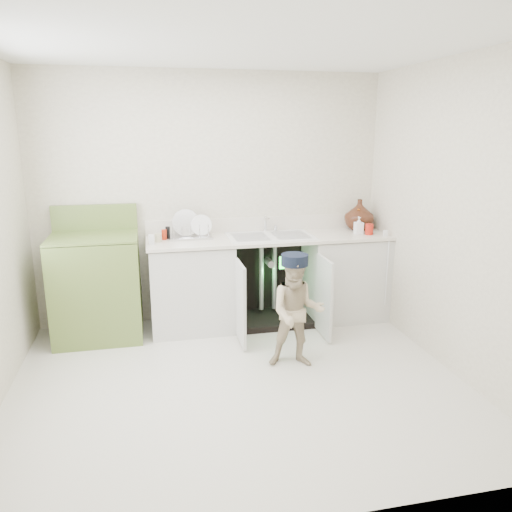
# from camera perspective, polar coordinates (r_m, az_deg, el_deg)

# --- Properties ---
(ground) EXTENTS (3.50, 3.50, 0.00)m
(ground) POSITION_cam_1_polar(r_m,az_deg,el_deg) (4.07, -1.98, -14.19)
(ground) COLOR beige
(ground) RESTS_ON ground
(room_shell) EXTENTS (6.00, 5.50, 1.26)m
(room_shell) POSITION_cam_1_polar(r_m,az_deg,el_deg) (3.64, -2.15, 3.35)
(room_shell) COLOR beige
(room_shell) RESTS_ON ground
(counter_run) EXTENTS (2.44, 1.02, 1.22)m
(counter_run) POSITION_cam_1_polar(r_m,az_deg,el_deg) (5.10, 1.94, -2.42)
(counter_run) COLOR silver
(counter_run) RESTS_ON ground
(avocado_stove) EXTENTS (0.80, 0.65, 1.24)m
(avocado_stove) POSITION_cam_1_polar(r_m,az_deg,el_deg) (4.94, -17.70, -3.23)
(avocado_stove) COLOR #5C7734
(avocado_stove) RESTS_ON ground
(repair_worker) EXTENTS (0.53, 0.90, 0.96)m
(repair_worker) POSITION_cam_1_polar(r_m,az_deg,el_deg) (4.15, 4.69, -6.26)
(repair_worker) COLOR beige
(repair_worker) RESTS_ON ground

